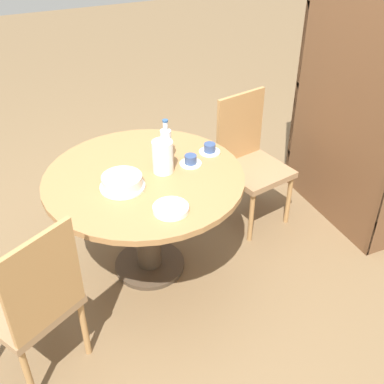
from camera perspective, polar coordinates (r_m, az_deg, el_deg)
name	(u,v)px	position (r m, az deg, el deg)	size (l,w,h in m)	color
ground_plane	(150,266)	(3.26, -5.01, -8.70)	(14.00, 14.00, 0.00)	brown
dining_table	(145,197)	(2.91, -5.56, -0.59)	(1.18, 1.18, 0.72)	#473828
chair_a	(33,301)	(2.49, -18.34, -12.21)	(0.57, 0.57, 0.94)	#A87A47
chair_b	(250,159)	(3.45, 6.88, 3.91)	(0.50, 0.50, 0.94)	#A87A47
bookshelf	(354,110)	(3.47, 18.64, 9.15)	(1.05, 0.28, 1.74)	brown
coffee_pot	(163,155)	(2.80, -3.49, 4.34)	(0.12, 0.12, 0.24)	white
water_bottle	(166,144)	(2.91, -3.10, 5.67)	(0.07, 0.07, 0.27)	silver
cake_main	(122,182)	(2.71, -8.28, 1.18)	(0.26, 0.26, 0.07)	white
cup_a	(191,161)	(2.90, -0.17, 3.73)	(0.13, 0.13, 0.06)	white
cup_b	(210,149)	(3.03, 2.11, 5.12)	(0.13, 0.13, 0.06)	white
plate_stack	(171,209)	(2.52, -2.53, -1.99)	(0.19, 0.19, 0.03)	white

